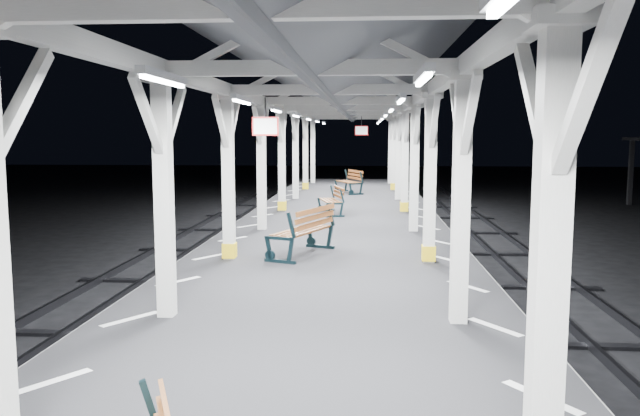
# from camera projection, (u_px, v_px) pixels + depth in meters

# --- Properties ---
(ground) EXTENTS (120.00, 120.00, 0.00)m
(ground) POSITION_uv_depth(u_px,v_px,m) (321.00, 341.00, 10.64)
(ground) COLOR black
(ground) RESTS_ON ground
(platform) EXTENTS (6.00, 50.00, 1.00)m
(platform) POSITION_uv_depth(u_px,v_px,m) (321.00, 313.00, 10.58)
(platform) COLOR black
(platform) RESTS_ON ground
(hazard_stripes_left) EXTENTS (1.00, 48.00, 0.01)m
(hazard_stripes_left) POSITION_uv_depth(u_px,v_px,m) (179.00, 281.00, 10.70)
(hazard_stripes_left) COLOR silver
(hazard_stripes_left) RESTS_ON platform
(hazard_stripes_right) EXTENTS (1.00, 48.00, 0.01)m
(hazard_stripes_right) POSITION_uv_depth(u_px,v_px,m) (468.00, 286.00, 10.35)
(hazard_stripes_right) COLOR silver
(hazard_stripes_right) RESTS_ON platform
(track_left) EXTENTS (2.20, 60.00, 0.16)m
(track_left) POSITION_uv_depth(u_px,v_px,m) (38.00, 330.00, 11.00)
(track_left) COLOR #2D2D33
(track_left) RESTS_ON ground
(track_right) EXTENTS (2.20, 60.00, 0.16)m
(track_right) POSITION_uv_depth(u_px,v_px,m) (623.00, 344.00, 10.27)
(track_right) COLOR #2D2D33
(track_right) RESTS_ON ground
(canopy) EXTENTS (5.40, 49.00, 4.65)m
(canopy) POSITION_uv_depth(u_px,v_px,m) (321.00, 70.00, 10.09)
(canopy) COLOR silver
(canopy) RESTS_ON platform
(bench_mid) EXTENTS (1.33, 2.01, 1.03)m
(bench_mid) POSITION_uv_depth(u_px,v_px,m) (306.00, 230.00, 12.95)
(bench_mid) COLOR black
(bench_mid) RESTS_ON platform
(bench_far) EXTENTS (0.96, 1.69, 0.87)m
(bench_far) POSITION_uv_depth(u_px,v_px,m) (333.00, 200.00, 19.76)
(bench_far) COLOR black
(bench_far) RESTS_ON platform
(bench_extra) EXTENTS (1.30, 1.92, 0.98)m
(bench_extra) POSITION_uv_depth(u_px,v_px,m) (351.00, 181.00, 26.84)
(bench_extra) COLOR black
(bench_extra) RESTS_ON platform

